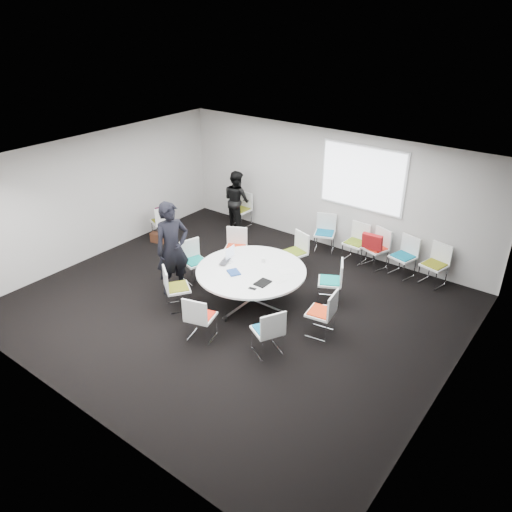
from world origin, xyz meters
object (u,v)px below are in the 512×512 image
Objects in this scene: chair_ring_e at (195,269)px; chair_spare_left at (163,228)px; cup at (263,260)px; conference_table at (251,279)px; chair_ring_c at (294,260)px; chair_ring_g at (201,325)px; chair_ring_h at (268,339)px; chair_back_a at (324,240)px; brown_bag at (158,238)px; chair_ring_a at (321,321)px; laptop at (227,262)px; person_main at (172,249)px; chair_ring_d at (235,255)px; chair_ring_f at (177,296)px; chair_back_c at (375,255)px; chair_back_d at (402,264)px; chair_person_back at (241,216)px; person_back at (237,200)px; maroon_bag at (161,215)px; chair_back_e at (433,272)px; chair_ring_b at (330,289)px.

chair_spare_left is at bearing -100.08° from chair_ring_e.
chair_spare_left is at bearing 169.82° from cup.
conference_table is 1.61m from chair_ring_c.
chair_ring_h is at bearing 1.81° from chair_ring_g.
conference_table is 2.40× the size of chair_ring_g.
brown_bag is (-3.49, -2.07, -0.16)m from chair_back_a.
chair_ring_a reaches higher than laptop.
chair_ring_e is at bearing 18.15° from person_main.
chair_ring_d reaches higher than laptop.
person_main is (-0.48, 0.41, 0.69)m from chair_ring_f.
chair_back_c is 0.64m from chair_back_d.
chair_back_d is at bearing -49.37° from chair_spare_left.
chair_person_back is 0.52m from person_back.
chair_ring_f is 0.94m from person_main.
chair_person_back is (-4.45, 0.01, 0.00)m from chair_back_d.
chair_ring_g reaches higher than laptop.
chair_ring_g is at bearing 82.17° from chair_back_d.
chair_back_c is 5.19m from chair_spare_left.
chair_ring_f is 4.00m from chair_back_a.
person_back reaches higher than maroon_bag.
cup is at bearing 89.24° from chair_ring_f.
chair_ring_d is 1.00× the size of chair_ring_f.
chair_back_e is 9.78× the size of cup.
chair_ring_g is at bearing 123.38° from chair_person_back.
laptop is (-2.17, 0.03, 0.47)m from chair_ring_a.
person_main reaches higher than chair_ring_g.
chair_ring_h reaches higher than cup.
chair_ring_e is at bearing 66.14° from chair_ring_c.
chair_person_back is at bearing -8.45° from chair_ring_c.
chair_back_e is 5.14m from person_back.
chair_ring_d is (-1.16, -0.62, 0.00)m from chair_ring_c.
chair_ring_b is 2.70m from chair_ring_g.
chair_ring_f and chair_ring_h have the same top height.
brown_bag is (-2.32, -0.18, -0.16)m from chair_ring_d.
chair_back_a is at bearing -176.75° from chair_person_back.
chair_ring_b is 4.82m from maroon_bag.
cup is (-2.59, -2.46, 0.50)m from chair_back_e.
chair_ring_c is (-1.24, 0.62, 0.00)m from chair_ring_b.
chair_back_a is at bearing 90.50° from cup.
chair_ring_c is at bearing -58.53° from chair_spare_left.
chair_ring_d is at bearing 129.89° from chair_ring_f.
person_back is at bearing 133.40° from conference_table.
chair_back_d reaches higher than brown_bag.
brown_bag is at bearing -95.13° from chair_ring_e.
chair_back_e is at bearing 18.73° from brown_bag.
chair_ring_b and chair_back_d have the same top height.
person_main is at bearing 52.83° from chair_ring_d.
brown_bag is (-3.53, 2.25, -0.16)m from chair_ring_g.
chair_ring_c is at bearing 35.96° from chair_ring_a.
chair_ring_c is 2.20× the size of maroon_bag.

